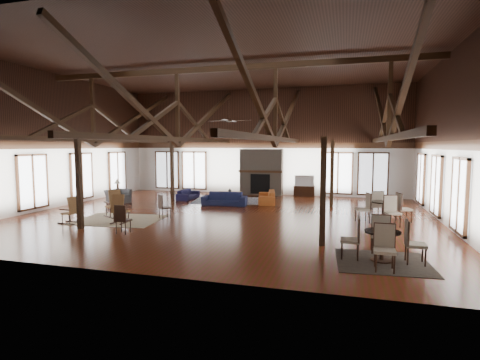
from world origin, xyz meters
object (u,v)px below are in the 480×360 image
(coffee_table, at_px, (229,193))
(armchair, at_px, (118,196))
(sofa_navy_left, at_px, (188,194))
(cafe_table_far, at_px, (383,208))
(sofa_navy_front, at_px, (224,199))
(sofa_orange, at_px, (267,197))
(cafe_table_near, at_px, (382,240))
(tv_console, at_px, (304,191))

(coffee_table, distance_m, armchair, 5.45)
(sofa_navy_left, relative_size, armchair, 1.69)
(coffee_table, relative_size, cafe_table_far, 0.56)
(coffee_table, height_order, cafe_table_far, cafe_table_far)
(sofa_navy_front, distance_m, sofa_orange, 2.19)
(cafe_table_near, distance_m, cafe_table_far, 4.99)
(armchair, bearing_deg, sofa_navy_front, -63.06)
(armchair, bearing_deg, tv_console, -40.98)
(sofa_navy_front, distance_m, armchair, 5.25)
(cafe_table_near, bearing_deg, cafe_table_far, 84.48)
(sofa_navy_front, distance_m, coffee_table, 1.62)
(sofa_orange, xyz_separation_m, coffee_table, (-2.03, 0.28, 0.09))
(sofa_navy_left, bearing_deg, tv_console, -64.76)
(sofa_orange, xyz_separation_m, cafe_table_far, (5.06, -3.44, 0.24))
(tv_console, bearing_deg, cafe_table_near, -74.89)
(cafe_table_near, height_order, cafe_table_far, cafe_table_far)
(sofa_navy_left, distance_m, cafe_table_far, 9.97)
(cafe_table_near, xyz_separation_m, cafe_table_far, (0.48, 4.96, 0.01))
(sofa_navy_left, relative_size, cafe_table_near, 0.86)
(armchair, xyz_separation_m, cafe_table_far, (12.01, -1.36, 0.20))
(sofa_navy_left, xyz_separation_m, cafe_table_far, (9.30, -3.59, 0.28))
(cafe_table_near, bearing_deg, armchair, 151.24)
(sofa_navy_front, relative_size, sofa_orange, 1.04)
(coffee_table, xyz_separation_m, tv_console, (3.56, 2.64, -0.10))
(sofa_navy_left, relative_size, sofa_orange, 0.85)
(sofa_navy_front, height_order, sofa_orange, sofa_navy_front)
(coffee_table, distance_m, cafe_table_near, 10.92)
(sofa_navy_left, distance_m, armchair, 3.51)
(coffee_table, height_order, armchair, armchair)
(armchair, height_order, cafe_table_far, cafe_table_far)
(sofa_navy_left, distance_m, tv_console, 6.39)
(cafe_table_far, xyz_separation_m, tv_console, (-3.54, 6.36, -0.25))
(sofa_navy_front, relative_size, armchair, 2.07)
(sofa_orange, relative_size, cafe_table_near, 1.02)
(cafe_table_near, bearing_deg, sofa_navy_left, 135.86)
(sofa_navy_front, height_order, sofa_navy_left, sofa_navy_front)
(sofa_navy_front, relative_size, coffee_table, 1.80)
(armchair, distance_m, tv_console, 9.83)
(tv_console, bearing_deg, armchair, -149.43)
(sofa_orange, bearing_deg, sofa_navy_left, -103.83)
(coffee_table, bearing_deg, sofa_navy_left, -177.14)
(sofa_orange, bearing_deg, armchair, -85.12)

